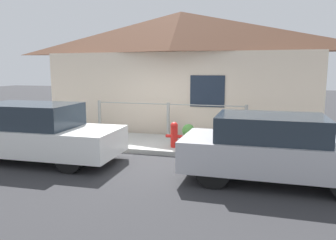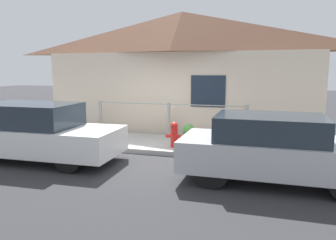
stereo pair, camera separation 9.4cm
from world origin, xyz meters
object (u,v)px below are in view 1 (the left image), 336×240
(car_left, at_px, (35,133))
(potted_plant_near_hydrant, at_px, (188,132))
(car_right, at_px, (275,148))
(fire_hydrant, at_px, (174,134))

(car_left, relative_size, potted_plant_near_hydrant, 7.93)
(car_right, xyz_separation_m, fire_hydrant, (-2.54, 1.77, -0.19))
(car_left, distance_m, fire_hydrant, 3.53)
(car_left, height_order, potted_plant_near_hydrant, car_left)
(fire_hydrant, bearing_deg, potted_plant_near_hydrant, 72.02)
(car_left, height_order, fire_hydrant, car_left)
(fire_hydrant, height_order, potted_plant_near_hydrant, fire_hydrant)
(potted_plant_near_hydrant, bearing_deg, car_right, -47.33)
(car_left, distance_m, potted_plant_near_hydrant, 4.14)
(car_right, bearing_deg, potted_plant_near_hydrant, 132.94)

